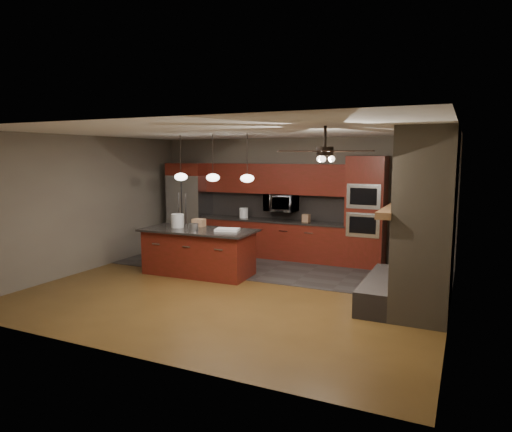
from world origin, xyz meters
The scene contains 22 objects.
ground centered at (0.00, 0.00, 0.00)m, with size 7.00×7.00×0.00m, color brown.
ceiling centered at (0.00, 0.00, 2.80)m, with size 7.00×6.00×0.02m, color white.
back_wall centered at (0.00, 3.00, 1.40)m, with size 7.00×0.02×2.80m, color #676152.
right_wall centered at (3.50, 0.00, 1.40)m, with size 0.02×6.00×2.80m, color #676152.
left_wall centered at (-3.50, 0.00, 1.40)m, with size 0.02×6.00×2.80m, color #676152.
slate_tile_patch centered at (0.00, 1.80, 0.01)m, with size 7.00×2.40×0.01m, color #33302E.
fireplace_column centered at (3.04, 0.40, 1.30)m, with size 1.30×2.10×2.80m.
back_cabinetry centered at (-0.48, 2.74, 0.89)m, with size 3.59×0.64×2.20m.
oven_tower centered at (1.70, 2.69, 1.19)m, with size 0.80×0.63×2.38m.
microwave centered at (-0.27, 2.75, 1.30)m, with size 0.73×0.41×0.50m, color silver.
refrigerator centered at (-2.71, 2.62, 1.10)m, with size 0.95×0.75×2.20m.
kitchen_island centered at (-1.21, 0.63, 0.46)m, with size 2.33×1.11×0.92m.
white_bucket centered at (-1.73, 0.65, 1.06)m, with size 0.26×0.26×0.28m, color silver.
paint_can centered at (-1.26, 0.53, 0.98)m, with size 0.19×0.19×0.13m, color #A0A1A5.
paint_tray centered at (-0.60, 0.72, 0.94)m, with size 0.46×0.32×0.05m, color white.
cardboard_box centered at (-1.41, 0.96, 1.00)m, with size 0.25×0.18×0.16m, color tan.
counter_bucket centered at (-1.23, 2.70, 1.02)m, with size 0.21×0.21×0.24m, color white.
counter_box centered at (0.37, 2.65, 0.99)m, with size 0.16×0.12×0.18m, color #A57855.
pendant_left centered at (-1.65, 0.70, 1.96)m, with size 0.26×0.26×0.92m.
pendant_center centered at (-0.90, 0.70, 1.96)m, with size 0.26×0.26×0.92m.
pendant_right centered at (-0.15, 0.70, 1.96)m, with size 0.26×0.26×0.92m.
ceiling_fan centered at (1.80, -0.80, 2.46)m, with size 1.27×1.33×0.41m.
Camera 1 is at (3.65, -7.06, 2.38)m, focal length 32.00 mm.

